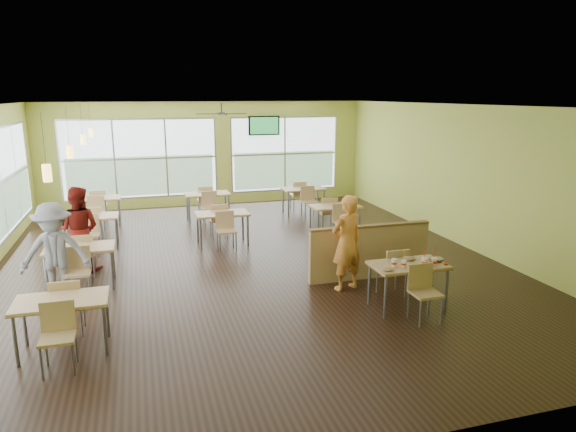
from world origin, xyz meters
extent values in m
plane|color=black|center=(0.00, 0.00, 0.00)|extent=(12.00, 12.00, 0.00)
plane|color=white|center=(0.00, 0.00, 3.20)|extent=(12.00, 12.00, 0.00)
cube|color=#B7C650|center=(0.00, 6.00, 1.60)|extent=(10.00, 0.04, 3.20)
cube|color=#B7C650|center=(0.00, -6.00, 1.60)|extent=(10.00, 0.04, 3.20)
cube|color=#B7C650|center=(5.00, 0.00, 1.60)|extent=(0.04, 12.00, 3.20)
cube|color=white|center=(-4.98, 3.00, 1.53)|extent=(0.02, 4.50, 2.35)
cube|color=white|center=(-2.00, 5.98, 1.53)|extent=(4.50, 0.02, 2.35)
cube|color=white|center=(2.50, 5.98, 1.53)|extent=(3.50, 0.02, 2.35)
cube|color=#B7BABC|center=(0.25, 5.97, 0.35)|extent=(8.00, 0.04, 0.05)
cube|color=tan|center=(2.00, -3.00, 0.73)|extent=(1.20, 0.70, 0.04)
cube|color=brown|center=(2.00, -3.00, 0.70)|extent=(1.22, 0.71, 0.01)
cylinder|color=slate|center=(1.46, -3.29, 0.35)|extent=(0.05, 0.05, 0.71)
cylinder|color=slate|center=(2.54, -3.29, 0.35)|extent=(0.05, 0.05, 0.71)
cylinder|color=slate|center=(1.46, -2.71, 0.35)|extent=(0.05, 0.05, 0.71)
cylinder|color=slate|center=(2.54, -2.71, 0.35)|extent=(0.05, 0.05, 0.71)
cube|color=tan|center=(2.00, -2.45, 0.45)|extent=(0.42, 0.42, 0.04)
cube|color=tan|center=(2.00, -2.26, 0.67)|extent=(0.42, 0.04, 0.40)
cube|color=tan|center=(2.00, -3.55, 0.45)|extent=(0.42, 0.42, 0.04)
cube|color=tan|center=(2.00, -3.74, 0.67)|extent=(0.42, 0.04, 0.40)
cube|color=tan|center=(2.00, -1.55, 0.50)|extent=(2.40, 0.12, 1.00)
cube|color=brown|center=(2.00, -1.55, 1.02)|extent=(2.40, 0.14, 0.04)
cube|color=tan|center=(-3.20, -3.00, 0.73)|extent=(1.20, 0.70, 0.04)
cube|color=brown|center=(-3.20, -3.00, 0.70)|extent=(1.22, 0.71, 0.01)
cylinder|color=slate|center=(-3.74, -3.29, 0.35)|extent=(0.05, 0.05, 0.71)
cylinder|color=slate|center=(-2.66, -3.29, 0.35)|extent=(0.05, 0.05, 0.71)
cylinder|color=slate|center=(-3.74, -2.71, 0.35)|extent=(0.05, 0.05, 0.71)
cylinder|color=slate|center=(-2.66, -2.71, 0.35)|extent=(0.05, 0.05, 0.71)
cube|color=tan|center=(-3.20, -2.45, 0.45)|extent=(0.42, 0.42, 0.04)
cube|color=tan|center=(-3.20, -2.26, 0.67)|extent=(0.42, 0.04, 0.40)
cube|color=tan|center=(-3.20, -3.55, 0.45)|extent=(0.42, 0.42, 0.04)
cube|color=tan|center=(-3.20, -3.74, 0.67)|extent=(0.42, 0.04, 0.40)
cube|color=tan|center=(-3.20, -0.50, 0.73)|extent=(1.20, 0.70, 0.04)
cube|color=brown|center=(-3.20, -0.50, 0.70)|extent=(1.22, 0.71, 0.01)
cylinder|color=slate|center=(-3.74, -0.79, 0.35)|extent=(0.05, 0.05, 0.71)
cylinder|color=slate|center=(-2.66, -0.79, 0.35)|extent=(0.05, 0.05, 0.71)
cylinder|color=slate|center=(-3.74, -0.21, 0.35)|extent=(0.05, 0.05, 0.71)
cylinder|color=slate|center=(-2.66, -0.21, 0.35)|extent=(0.05, 0.05, 0.71)
cube|color=tan|center=(-3.20, 0.05, 0.45)|extent=(0.42, 0.42, 0.04)
cube|color=tan|center=(-3.20, 0.24, 0.67)|extent=(0.42, 0.04, 0.40)
cube|color=tan|center=(-3.20, -1.05, 0.45)|extent=(0.42, 0.42, 0.04)
cube|color=tan|center=(-3.20, -1.24, 0.67)|extent=(0.42, 0.04, 0.40)
cube|color=tan|center=(-3.20, 2.00, 0.73)|extent=(1.20, 0.70, 0.04)
cube|color=brown|center=(-3.20, 2.00, 0.70)|extent=(1.22, 0.71, 0.01)
cylinder|color=slate|center=(-3.74, 1.71, 0.35)|extent=(0.05, 0.05, 0.71)
cylinder|color=slate|center=(-2.66, 1.71, 0.35)|extent=(0.05, 0.05, 0.71)
cylinder|color=slate|center=(-3.74, 2.29, 0.35)|extent=(0.05, 0.05, 0.71)
cylinder|color=slate|center=(-2.66, 2.29, 0.35)|extent=(0.05, 0.05, 0.71)
cube|color=tan|center=(-3.20, 2.55, 0.45)|extent=(0.42, 0.42, 0.04)
cube|color=tan|center=(-3.20, 2.74, 0.67)|extent=(0.42, 0.04, 0.40)
cube|color=tan|center=(-3.20, 1.45, 0.45)|extent=(0.42, 0.42, 0.04)
cube|color=tan|center=(-3.20, 1.26, 0.67)|extent=(0.42, 0.04, 0.40)
cube|color=tan|center=(-3.20, 4.20, 0.73)|extent=(1.20, 0.70, 0.04)
cube|color=brown|center=(-3.20, 4.20, 0.70)|extent=(1.22, 0.71, 0.01)
cylinder|color=slate|center=(-3.74, 3.91, 0.35)|extent=(0.05, 0.05, 0.71)
cylinder|color=slate|center=(-2.66, 3.91, 0.35)|extent=(0.05, 0.05, 0.71)
cylinder|color=slate|center=(-3.74, 4.49, 0.35)|extent=(0.05, 0.05, 0.71)
cylinder|color=slate|center=(-2.66, 4.49, 0.35)|extent=(0.05, 0.05, 0.71)
cube|color=tan|center=(-3.20, 4.75, 0.45)|extent=(0.42, 0.42, 0.04)
cube|color=tan|center=(-3.20, 4.94, 0.67)|extent=(0.42, 0.04, 0.40)
cube|color=tan|center=(-3.20, 3.65, 0.45)|extent=(0.42, 0.42, 0.04)
cube|color=tan|center=(-3.20, 3.46, 0.67)|extent=(0.42, 0.04, 0.40)
cube|color=tan|center=(-0.30, 1.50, 0.73)|extent=(1.20, 0.70, 0.04)
cube|color=brown|center=(-0.30, 1.50, 0.70)|extent=(1.22, 0.71, 0.01)
cylinder|color=slate|center=(-0.84, 1.21, 0.35)|extent=(0.05, 0.05, 0.71)
cylinder|color=slate|center=(0.24, 1.21, 0.35)|extent=(0.05, 0.05, 0.71)
cylinder|color=slate|center=(-0.84, 1.79, 0.35)|extent=(0.05, 0.05, 0.71)
cylinder|color=slate|center=(0.24, 1.79, 0.35)|extent=(0.05, 0.05, 0.71)
cube|color=tan|center=(-0.30, 2.05, 0.45)|extent=(0.42, 0.42, 0.04)
cube|color=tan|center=(-0.30, 2.24, 0.67)|extent=(0.42, 0.04, 0.40)
cube|color=tan|center=(-0.30, 0.95, 0.45)|extent=(0.42, 0.42, 0.04)
cube|color=tan|center=(-0.30, 0.76, 0.67)|extent=(0.42, 0.04, 0.40)
cube|color=tan|center=(-0.30, 4.00, 0.73)|extent=(1.20, 0.70, 0.04)
cube|color=brown|center=(-0.30, 4.00, 0.70)|extent=(1.22, 0.71, 0.01)
cylinder|color=slate|center=(-0.84, 3.71, 0.35)|extent=(0.05, 0.05, 0.71)
cylinder|color=slate|center=(0.24, 3.71, 0.35)|extent=(0.05, 0.05, 0.71)
cylinder|color=slate|center=(-0.84, 4.29, 0.35)|extent=(0.05, 0.05, 0.71)
cylinder|color=slate|center=(0.24, 4.29, 0.35)|extent=(0.05, 0.05, 0.71)
cube|color=tan|center=(-0.30, 4.55, 0.45)|extent=(0.42, 0.42, 0.04)
cube|color=tan|center=(-0.30, 4.74, 0.67)|extent=(0.42, 0.04, 0.40)
cube|color=tan|center=(-0.30, 3.45, 0.45)|extent=(0.42, 0.42, 0.04)
cube|color=tan|center=(-0.30, 3.26, 0.67)|extent=(0.42, 0.04, 0.40)
cube|color=tan|center=(2.50, 1.50, 0.73)|extent=(1.20, 0.70, 0.04)
cube|color=brown|center=(2.50, 1.50, 0.70)|extent=(1.22, 0.71, 0.01)
cylinder|color=slate|center=(1.96, 1.21, 0.35)|extent=(0.05, 0.05, 0.71)
cylinder|color=slate|center=(3.04, 1.21, 0.35)|extent=(0.05, 0.05, 0.71)
cylinder|color=slate|center=(1.96, 1.79, 0.35)|extent=(0.05, 0.05, 0.71)
cylinder|color=slate|center=(3.04, 1.79, 0.35)|extent=(0.05, 0.05, 0.71)
cube|color=tan|center=(2.50, 2.05, 0.45)|extent=(0.42, 0.42, 0.04)
cube|color=tan|center=(2.50, 2.24, 0.67)|extent=(0.42, 0.04, 0.40)
cube|color=tan|center=(2.50, 0.95, 0.45)|extent=(0.42, 0.42, 0.04)
cube|color=tan|center=(2.50, 0.76, 0.67)|extent=(0.42, 0.04, 0.40)
cube|color=tan|center=(2.50, 4.00, 0.73)|extent=(1.20, 0.70, 0.04)
cube|color=brown|center=(2.50, 4.00, 0.70)|extent=(1.22, 0.71, 0.01)
cylinder|color=slate|center=(1.96, 3.71, 0.35)|extent=(0.05, 0.05, 0.71)
cylinder|color=slate|center=(3.04, 3.71, 0.35)|extent=(0.05, 0.05, 0.71)
cylinder|color=slate|center=(1.96, 4.29, 0.35)|extent=(0.05, 0.05, 0.71)
cylinder|color=slate|center=(3.04, 4.29, 0.35)|extent=(0.05, 0.05, 0.71)
cube|color=tan|center=(2.50, 4.55, 0.45)|extent=(0.42, 0.42, 0.04)
cube|color=tan|center=(2.50, 4.74, 0.67)|extent=(0.42, 0.04, 0.40)
cube|color=tan|center=(2.50, 3.45, 0.45)|extent=(0.42, 0.42, 0.04)
cube|color=tan|center=(2.50, 3.26, 0.67)|extent=(0.42, 0.04, 0.40)
cylinder|color=#2D2119|center=(-3.20, -3.00, 2.85)|extent=(0.01, 0.01, 0.70)
cylinder|color=#FEC455|center=(-3.20, -3.00, 2.45)|extent=(0.11, 0.11, 0.22)
cylinder|color=#2D2119|center=(-3.20, -0.50, 2.85)|extent=(0.01, 0.01, 0.70)
cylinder|color=#FEC455|center=(-3.20, -0.50, 2.45)|extent=(0.11, 0.11, 0.22)
cylinder|color=#2D2119|center=(-3.20, 2.00, 2.85)|extent=(0.01, 0.01, 0.70)
cylinder|color=#FEC455|center=(-3.20, 2.00, 2.45)|extent=(0.11, 0.11, 0.22)
cylinder|color=#2D2119|center=(-3.20, 4.20, 2.85)|extent=(0.01, 0.01, 0.70)
cylinder|color=#FEC455|center=(-3.20, 4.20, 2.45)|extent=(0.11, 0.11, 0.22)
cylinder|color=#2D2119|center=(0.00, 3.00, 3.08)|extent=(0.03, 0.03, 0.24)
cylinder|color=#2D2119|center=(0.00, 3.00, 2.94)|extent=(0.16, 0.16, 0.06)
cube|color=#2D2119|center=(0.35, 3.00, 2.94)|extent=(0.55, 0.10, 0.01)
cube|color=#2D2119|center=(0.00, 3.35, 2.94)|extent=(0.10, 0.55, 0.01)
cube|color=#2D2119|center=(-0.35, 3.00, 2.94)|extent=(0.55, 0.10, 0.01)
cube|color=#2D2119|center=(0.00, 2.65, 2.94)|extent=(0.10, 0.55, 0.01)
cube|color=black|center=(1.80, 5.90, 2.45)|extent=(1.00, 0.06, 0.60)
cube|color=green|center=(1.80, 5.87, 2.45)|extent=(0.90, 0.01, 0.52)
imported|color=#DE4918|center=(1.36, -1.96, 0.86)|extent=(0.72, 0.57, 1.72)
imported|color=#60120B|center=(-3.29, 0.45, 0.85)|extent=(0.98, 0.86, 1.69)
imported|color=slate|center=(-3.51, -1.12, 0.85)|extent=(1.12, 0.67, 1.71)
cone|color=white|center=(1.70, -3.07, 0.81)|extent=(0.09, 0.09, 0.12)
cylinder|color=red|center=(1.70, -3.07, 0.81)|extent=(0.09, 0.09, 0.04)
cylinder|color=white|center=(1.70, -3.07, 0.88)|extent=(0.10, 0.10, 0.01)
cylinder|color=#1380D1|center=(1.70, -3.07, 0.99)|extent=(0.02, 0.06, 0.22)
cone|color=white|center=(1.83, -3.13, 0.80)|extent=(0.08, 0.08, 0.11)
cylinder|color=red|center=(1.83, -3.13, 0.81)|extent=(0.08, 0.08, 0.03)
cylinder|color=white|center=(1.83, -3.13, 0.86)|extent=(0.09, 0.09, 0.01)
cylinder|color=yellow|center=(1.83, -3.13, 0.96)|extent=(0.02, 0.05, 0.20)
cone|color=white|center=(2.18, -3.18, 0.82)|extent=(0.10, 0.10, 0.13)
cylinder|color=red|center=(2.18, -3.18, 0.82)|extent=(0.09, 0.09, 0.04)
cylinder|color=white|center=(2.18, -3.18, 0.89)|extent=(0.10, 0.10, 0.01)
cylinder|color=red|center=(2.18, -3.18, 1.00)|extent=(0.03, 0.06, 0.24)
cone|color=white|center=(2.33, -3.21, 0.81)|extent=(0.09, 0.09, 0.12)
cylinder|color=red|center=(2.33, -3.21, 0.81)|extent=(0.09, 0.09, 0.04)
cylinder|color=white|center=(2.33, -3.21, 0.88)|extent=(0.10, 0.10, 0.01)
cylinder|color=red|center=(2.33, -3.21, 0.99)|extent=(0.02, 0.06, 0.23)
cylinder|color=black|center=(2.49, -3.01, 0.76)|extent=(0.20, 0.20, 0.01)
torus|color=black|center=(2.49, -3.01, 0.79)|extent=(0.24, 0.24, 0.02)
cone|color=#997E4A|center=(2.49, -3.01, 0.78)|extent=(0.24, 0.24, 0.05)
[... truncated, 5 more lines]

